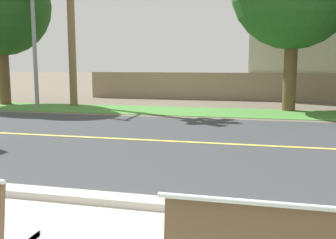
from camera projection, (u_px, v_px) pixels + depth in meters
ground_plane at (214, 132)px, 10.29m from camera, size 140.00×140.00×0.00m
curb_edge at (161, 204)px, 4.84m from camera, size 44.00×0.30×0.11m
street_asphalt at (206, 143)px, 8.84m from camera, size 52.00×8.00×0.01m
road_centre_line at (206, 143)px, 8.84m from camera, size 48.00×0.14×0.01m
far_verge_grass at (227, 112)px, 14.44m from camera, size 48.00×2.80×0.02m
streetlamp at (36, 12)px, 15.51m from camera, size 0.24×2.10×6.83m
garden_wall at (210, 86)px, 19.74m from camera, size 13.00×0.36×1.40m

